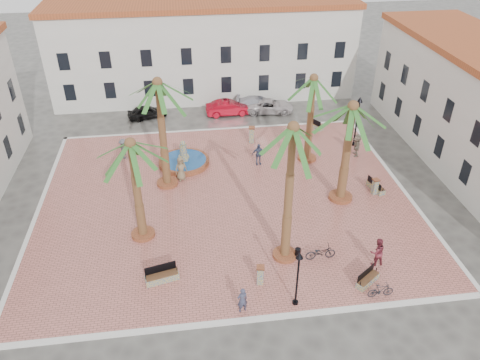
{
  "coord_description": "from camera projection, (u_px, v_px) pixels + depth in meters",
  "views": [
    {
      "loc": [
        -2.69,
        -27.21,
        19.34
      ],
      "look_at": [
        1.0,
        0.0,
        1.6
      ],
      "focal_mm": 35.0,
      "sensor_mm": 36.0,
      "label": 1
    }
  ],
  "objects": [
    {
      "name": "cyclist_a",
      "position": [
        242.0,
        300.0,
        24.24
      ],
      "size": [
        0.67,
        0.53,
        1.61
      ],
      "primitive_type": "imported",
      "rotation": [
        0.0,
        0.0,
        3.41
      ],
      "color": "#393B53",
      "rests_on": "plaza"
    },
    {
      "name": "bench_ne",
      "position": [
        315.0,
        125.0,
        42.64
      ],
      "size": [
        1.31,
        1.75,
        0.91
      ],
      "rotation": [
        0.0,
        0.0,
        2.09
      ],
      "color": "gray",
      "rests_on": "plaza"
    },
    {
      "name": "lamppost_e",
      "position": [
        358.0,
        113.0,
        38.41
      ],
      "size": [
        0.48,
        0.48,
        4.39
      ],
      "color": "black",
      "rests_on": "plaza"
    },
    {
      "name": "kerb_n",
      "position": [
        213.0,
        130.0,
        42.55
      ],
      "size": [
        26.3,
        0.3,
        0.16
      ],
      "primitive_type": "cube",
      "color": "silver",
      "rests_on": "ground"
    },
    {
      "name": "car_white",
      "position": [
        270.0,
        106.0,
        45.65
      ],
      "size": [
        4.83,
        2.57,
        1.29
      ],
      "primitive_type": "imported",
      "rotation": [
        0.0,
        0.0,
        1.48
      ],
      "color": "silver",
      "rests_on": "ground"
    },
    {
      "name": "bollard_se",
      "position": [
        260.0,
        275.0,
        26.0
      ],
      "size": [
        0.51,
        0.51,
        1.24
      ],
      "rotation": [
        0.0,
        0.0,
        -0.18
      ],
      "color": "gray",
      "rests_on": "plaza"
    },
    {
      "name": "pedestrian_fountain_a",
      "position": [
        181.0,
        169.0,
        34.92
      ],
      "size": [
        1.09,
        0.9,
        1.91
      ],
      "primitive_type": "imported",
      "rotation": [
        0.0,
        0.0,
        0.36
      ],
      "color": "#7D6B4D",
      "rests_on": "plaza"
    },
    {
      "name": "litter_bin",
      "position": [
        298.0,
        253.0,
        27.96
      ],
      "size": [
        0.35,
        0.35,
        0.67
      ],
      "primitive_type": "cylinder",
      "color": "black",
      "rests_on": "plaza"
    },
    {
      "name": "lamppost_s",
      "position": [
        298.0,
        270.0,
        23.78
      ],
      "size": [
        0.39,
        0.39,
        3.61
      ],
      "color": "black",
      "rests_on": "plaza"
    },
    {
      "name": "bollard_n",
      "position": [
        252.0,
        135.0,
        40.0
      ],
      "size": [
        0.62,
        0.62,
        1.46
      ],
      "rotation": [
        0.0,
        0.0,
        -0.21
      ],
      "color": "gray",
      "rests_on": "plaza"
    },
    {
      "name": "palm_s",
      "position": [
        292.0,
        142.0,
        24.03
      ],
      "size": [
        4.75,
        4.75,
        8.97
      ],
      "color": "#994D2C",
      "rests_on": "plaza"
    },
    {
      "name": "palm_ne",
      "position": [
        313.0,
        88.0,
        34.72
      ],
      "size": [
        4.84,
        4.84,
        7.22
      ],
      "color": "#994D2C",
      "rests_on": "plaza"
    },
    {
      "name": "palm_e",
      "position": [
        351.0,
        119.0,
        29.96
      ],
      "size": [
        5.43,
        5.43,
        7.49
      ],
      "color": "#994D2C",
      "rests_on": "plaza"
    },
    {
      "name": "car_black",
      "position": [
        147.0,
        112.0,
        44.56
      ],
      "size": [
        3.92,
        2.36,
        1.25
      ],
      "primitive_type": "imported",
      "rotation": [
        0.0,
        0.0,
        1.83
      ],
      "color": "black",
      "rests_on": "ground"
    },
    {
      "name": "car_red",
      "position": [
        228.0,
        108.0,
        45.14
      ],
      "size": [
        4.39,
        1.72,
        1.43
      ],
      "primitive_type": "imported",
      "rotation": [
        0.0,
        0.0,
        1.62
      ],
      "color": "maroon",
      "rests_on": "ground"
    },
    {
      "name": "palm_nw",
      "position": [
        159.0,
        95.0,
        31.03
      ],
      "size": [
        5.09,
        5.09,
        8.35
      ],
      "color": "#994D2C",
      "rests_on": "plaza"
    },
    {
      "name": "cyclist_b",
      "position": [
        377.0,
        252.0,
        27.18
      ],
      "size": [
        0.96,
        0.77,
        1.86
      ],
      "primitive_type": "imported",
      "rotation": [
        0.0,
        0.0,
        3.22
      ],
      "color": "maroon",
      "rests_on": "plaza"
    },
    {
      "name": "bicycle_b",
      "position": [
        381.0,
        290.0,
        25.29
      ],
      "size": [
        1.48,
        0.43,
        0.88
      ],
      "primitive_type": "imported",
      "rotation": [
        0.0,
        0.0,
        1.58
      ],
      "color": "black",
      "rests_on": "plaza"
    },
    {
      "name": "pedestrian_north",
      "position": [
        124.0,
        149.0,
        37.69
      ],
      "size": [
        0.88,
        1.22,
        1.71
      ],
      "primitive_type": "imported",
      "rotation": [
        0.0,
        0.0,
        1.81
      ],
      "color": "#505056",
      "rests_on": "plaza"
    },
    {
      "name": "ground",
      "position": [
        226.0,
        200.0,
        33.44
      ],
      "size": [
        120.0,
        120.0,
        0.0
      ],
      "primitive_type": "plane",
      "color": "#56544F",
      "rests_on": "ground"
    },
    {
      "name": "kerb_s",
      "position": [
        249.0,
        320.0,
        24.24
      ],
      "size": [
        26.3,
        0.3,
        0.16
      ],
      "primitive_type": "cube",
      "color": "silver",
      "rests_on": "ground"
    },
    {
      "name": "palm_sw",
      "position": [
        132.0,
        155.0,
        26.7
      ],
      "size": [
        4.87,
        4.87,
        7.01
      ],
      "color": "#994D2C",
      "rests_on": "plaza"
    },
    {
      "name": "kerb_e",
      "position": [
        399.0,
        185.0,
        34.87
      ],
      "size": [
        0.3,
        22.3,
        0.16
      ],
      "primitive_type": "cube",
      "color": "silver",
      "rests_on": "ground"
    },
    {
      "name": "pedestrian_east",
      "position": [
        357.0,
        145.0,
        38.06
      ],
      "size": [
        0.94,
        1.85,
        1.91
      ],
      "primitive_type": "imported",
      "rotation": [
        0.0,
        0.0,
        -1.79
      ],
      "color": "gray",
      "rests_on": "plaza"
    },
    {
      "name": "bench_e",
      "position": [
        376.0,
        187.0,
        34.11
      ],
      "size": [
        0.9,
        1.75,
        0.88
      ],
      "rotation": [
        0.0,
        0.0,
        1.81
      ],
      "color": "gray",
      "rests_on": "plaza"
    },
    {
      "name": "bicycle_a",
      "position": [
        321.0,
        252.0,
        27.8
      ],
      "size": [
        1.86,
        0.7,
        0.97
      ],
      "primitive_type": "imported",
      "rotation": [
        0.0,
        0.0,
        1.6
      ],
      "color": "black",
      "rests_on": "plaza"
    },
    {
      "name": "bench_se",
      "position": [
        368.0,
        280.0,
        26.24
      ],
      "size": [
        1.63,
        1.37,
        0.87
      ],
      "rotation": [
        0.0,
        0.0,
        0.62
      ],
      "color": "gray",
      "rests_on": "plaza"
    },
    {
      "name": "plaza",
      "position": [
        226.0,
        199.0,
        33.4
      ],
      "size": [
        26.0,
        22.0,
        0.15
      ],
      "primitive_type": "cube",
      "color": "#BD6A5E",
      "rests_on": "ground"
    },
    {
      "name": "bollard_e",
      "position": [
        375.0,
        186.0,
        33.48
      ],
      "size": [
        0.53,
        0.53,
        1.24
      ],
      "rotation": [
        0.0,
        0.0,
        0.22
      ],
      "color": "gray",
      "rests_on": "plaza"
    },
    {
      "name": "building_north",
      "position": [
        204.0,
        49.0,
        47.5
      ],
      "size": [
        30.4,
        7.4,
        9.5
      ],
      "color": "silver",
      "rests_on": "ground"
    },
    {
      "name": "bench_s",
      "position": [
        162.0,
        277.0,
        26.38
      ],
      "size": [
        1.98,
        1.01,
        1.0
      ],
      "rotation": [
        0.0,
        0.0,
        0.24
      ],
      "color": "gray",
      "rests_on": "plaza"
    },
    {
      "name": "fountain",
      "position": [
        184.0,
        161.0,
        37.21
      ],
      "size": [
        4.0,
        4.0,
        2.07
      ],
      "color": "#994D2C",
      "rests_on": "plaza"
    },
    {
      "name": "car_silver",
      "position": [
        260.0,
        104.0,
        46.07
      ],
      "size": [
        4.9,
        2.78,
        1.34
      ],
      "primitive_type": "imported",
      "rotation": [
        0.0,
        0.0,
        1.36
      ],
      "color": "silver",
      "rests_on": "ground"
    },
    {
      "name": "kerb_w",
      "position": [
        37.0,
        214.0,
        31.93
      ],
      "size": [
        0.3,
        22.3,
        0.16
      ],
      "primitive_type": "cube",
      "color": "silver",
      "rests_on": "ground"
    },
    {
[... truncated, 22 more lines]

